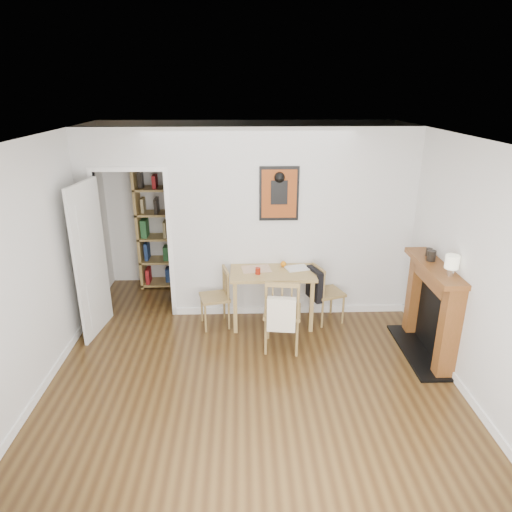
{
  "coord_description": "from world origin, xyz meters",
  "views": [
    {
      "loc": [
        -0.09,
        -4.54,
        3.07
      ],
      "look_at": [
        0.07,
        0.6,
        1.16
      ],
      "focal_mm": 32.0,
      "sensor_mm": 36.0,
      "label": 1
    }
  ],
  "objects_px": {
    "notebook": "(297,268)",
    "ceramic_jar_b": "(429,252)",
    "chair_right": "(327,292)",
    "bookshelf": "(165,225)",
    "mantel_lamp": "(452,263)",
    "ceramic_jar_a": "(431,256)",
    "dining_table": "(272,276)",
    "fireplace": "(432,307)",
    "orange_fruit": "(283,264)",
    "chair_front": "(282,312)",
    "red_glass": "(258,271)",
    "chair_left": "(215,298)"
  },
  "relations": [
    {
      "from": "notebook",
      "to": "ceramic_jar_b",
      "type": "height_order",
      "value": "ceramic_jar_b"
    },
    {
      "from": "chair_right",
      "to": "notebook",
      "type": "relative_size",
      "value": 2.82
    },
    {
      "from": "bookshelf",
      "to": "mantel_lamp",
      "type": "xyz_separation_m",
      "value": [
        3.45,
        -2.47,
        0.29
      ]
    },
    {
      "from": "ceramic_jar_a",
      "to": "ceramic_jar_b",
      "type": "relative_size",
      "value": 1.33
    },
    {
      "from": "dining_table",
      "to": "mantel_lamp",
      "type": "relative_size",
      "value": 4.86
    },
    {
      "from": "dining_table",
      "to": "mantel_lamp",
      "type": "distance_m",
      "value": 2.27
    },
    {
      "from": "mantel_lamp",
      "to": "fireplace",
      "type": "bearing_deg",
      "value": 87.81
    },
    {
      "from": "orange_fruit",
      "to": "notebook",
      "type": "height_order",
      "value": "orange_fruit"
    },
    {
      "from": "chair_front",
      "to": "ceramic_jar_b",
      "type": "xyz_separation_m",
      "value": [
        1.76,
        0.13,
        0.71
      ]
    },
    {
      "from": "red_glass",
      "to": "mantel_lamp",
      "type": "height_order",
      "value": "mantel_lamp"
    },
    {
      "from": "fireplace",
      "to": "mantel_lamp",
      "type": "bearing_deg",
      "value": -92.19
    },
    {
      "from": "notebook",
      "to": "ceramic_jar_a",
      "type": "distance_m",
      "value": 1.72
    },
    {
      "from": "orange_fruit",
      "to": "notebook",
      "type": "xyz_separation_m",
      "value": [
        0.18,
        -0.08,
        -0.03
      ]
    },
    {
      "from": "ceramic_jar_b",
      "to": "red_glass",
      "type": "bearing_deg",
      "value": 167.98
    },
    {
      "from": "fireplace",
      "to": "notebook",
      "type": "height_order",
      "value": "fireplace"
    },
    {
      "from": "ceramic_jar_a",
      "to": "red_glass",
      "type": "bearing_deg",
      "value": 163.26
    },
    {
      "from": "chair_right",
      "to": "ceramic_jar_b",
      "type": "xyz_separation_m",
      "value": [
        1.1,
        -0.56,
        0.78
      ]
    },
    {
      "from": "red_glass",
      "to": "ceramic_jar_a",
      "type": "distance_m",
      "value": 2.13
    },
    {
      "from": "orange_fruit",
      "to": "ceramic_jar_b",
      "type": "height_order",
      "value": "ceramic_jar_b"
    },
    {
      "from": "fireplace",
      "to": "orange_fruit",
      "type": "distance_m",
      "value": 1.96
    },
    {
      "from": "chair_left",
      "to": "notebook",
      "type": "bearing_deg",
      "value": 6.77
    },
    {
      "from": "dining_table",
      "to": "chair_front",
      "type": "xyz_separation_m",
      "value": [
        0.08,
        -0.69,
        -0.18
      ]
    },
    {
      "from": "mantel_lamp",
      "to": "chair_front",
      "type": "bearing_deg",
      "value": 164.73
    },
    {
      "from": "chair_left",
      "to": "mantel_lamp",
      "type": "xyz_separation_m",
      "value": [
        2.62,
        -1.09,
        0.89
      ]
    },
    {
      "from": "dining_table",
      "to": "ceramic_jar_a",
      "type": "height_order",
      "value": "ceramic_jar_a"
    },
    {
      "from": "red_glass",
      "to": "chair_right",
      "type": "bearing_deg",
      "value": 7.26
    },
    {
      "from": "bookshelf",
      "to": "notebook",
      "type": "relative_size",
      "value": 6.99
    },
    {
      "from": "notebook",
      "to": "mantel_lamp",
      "type": "height_order",
      "value": "mantel_lamp"
    },
    {
      "from": "chair_front",
      "to": "bookshelf",
      "type": "distance_m",
      "value": 2.67
    },
    {
      "from": "orange_fruit",
      "to": "mantel_lamp",
      "type": "distance_m",
      "value": 2.18
    },
    {
      "from": "fireplace",
      "to": "notebook",
      "type": "distance_m",
      "value": 1.77
    },
    {
      "from": "bookshelf",
      "to": "fireplace",
      "type": "bearing_deg",
      "value": -31.86
    },
    {
      "from": "chair_front",
      "to": "notebook",
      "type": "relative_size",
      "value": 3.29
    },
    {
      "from": "chair_left",
      "to": "red_glass",
      "type": "relative_size",
      "value": 9.39
    },
    {
      "from": "bookshelf",
      "to": "notebook",
      "type": "height_order",
      "value": "bookshelf"
    },
    {
      "from": "ceramic_jar_a",
      "to": "ceramic_jar_b",
      "type": "distance_m",
      "value": 0.17
    },
    {
      "from": "bookshelf",
      "to": "ceramic_jar_b",
      "type": "xyz_separation_m",
      "value": [
        3.45,
        -1.86,
        0.19
      ]
    },
    {
      "from": "fireplace",
      "to": "orange_fruit",
      "type": "relative_size",
      "value": 16.14
    },
    {
      "from": "mantel_lamp",
      "to": "ceramic_jar_a",
      "type": "bearing_deg",
      "value": 94.5
    },
    {
      "from": "dining_table",
      "to": "chair_left",
      "type": "bearing_deg",
      "value": -173.51
    },
    {
      "from": "dining_table",
      "to": "bookshelf",
      "type": "relative_size",
      "value": 0.55
    },
    {
      "from": "mantel_lamp",
      "to": "ceramic_jar_b",
      "type": "relative_size",
      "value": 2.47
    },
    {
      "from": "chair_front",
      "to": "fireplace",
      "type": "height_order",
      "value": "fireplace"
    },
    {
      "from": "dining_table",
      "to": "chair_right",
      "type": "relative_size",
      "value": 1.35
    },
    {
      "from": "dining_table",
      "to": "mantel_lamp",
      "type": "height_order",
      "value": "mantel_lamp"
    },
    {
      "from": "dining_table",
      "to": "chair_left",
      "type": "xyz_separation_m",
      "value": [
        -0.78,
        -0.09,
        -0.26
      ]
    },
    {
      "from": "orange_fruit",
      "to": "mantel_lamp",
      "type": "bearing_deg",
      "value": -37.69
    },
    {
      "from": "chair_left",
      "to": "ceramic_jar_a",
      "type": "relative_size",
      "value": 6.58
    },
    {
      "from": "dining_table",
      "to": "bookshelf",
      "type": "height_order",
      "value": "bookshelf"
    },
    {
      "from": "chair_left",
      "to": "mantel_lamp",
      "type": "distance_m",
      "value": 2.97
    }
  ]
}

